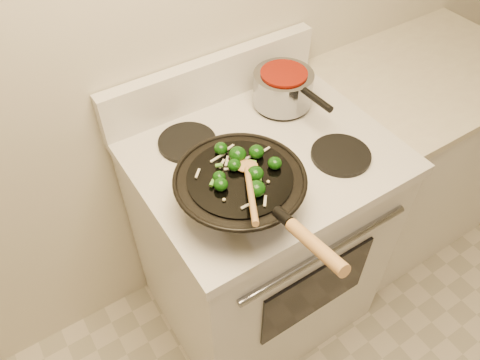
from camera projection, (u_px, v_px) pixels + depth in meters
stove at (258, 237)px, 1.75m from camera, size 0.78×0.67×1.08m
counter_unit at (399, 158)px, 2.07m from camera, size 0.86×0.62×0.91m
wok at (241, 190)px, 1.22m from camera, size 0.35×0.57×0.22m
stirfry at (245, 168)px, 1.19m from camera, size 0.22×0.24×0.04m
wooden_spoon at (249, 181)px, 1.13m from camera, size 0.16×0.25×0.09m
saucepan at (283, 88)px, 1.52m from camera, size 0.20×0.32×0.11m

